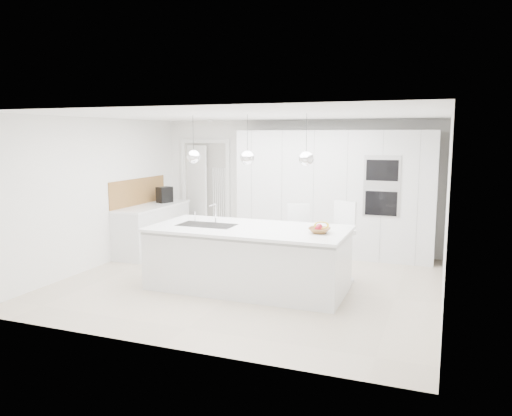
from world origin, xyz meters
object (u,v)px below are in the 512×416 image
at_px(bar_stool_left, 295,241).
at_px(espresso_machine, 165,195).
at_px(fruit_bowl, 319,230).
at_px(bar_stool_right, 342,243).
at_px(island_base, 248,260).

bearing_deg(bar_stool_left, espresso_machine, 140.56).
bearing_deg(fruit_bowl, bar_stool_right, 79.90).
xyz_separation_m(espresso_machine, bar_stool_left, (2.98, -1.04, -0.49)).
distance_m(fruit_bowl, bar_stool_right, 0.93).
height_order(espresso_machine, bar_stool_left, espresso_machine).
bearing_deg(island_base, fruit_bowl, -0.41).
distance_m(island_base, bar_stool_left, 1.01).
bearing_deg(island_base, bar_stool_left, 63.03).
height_order(fruit_bowl, bar_stool_left, bar_stool_left).
bearing_deg(bar_stool_right, bar_stool_left, -161.36).
distance_m(island_base, fruit_bowl, 1.17).
bearing_deg(espresso_machine, island_base, -16.39).
bearing_deg(fruit_bowl, espresso_machine, 151.61).
height_order(island_base, bar_stool_left, bar_stool_left).
bearing_deg(bar_stool_left, bar_stool_right, -23.66).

